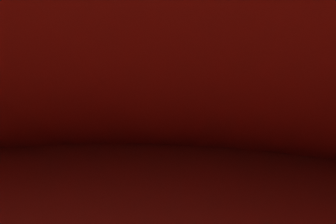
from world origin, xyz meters
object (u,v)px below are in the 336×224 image
at_px(person_walking_near, 36,114).
at_px(umbrella_farthest, 132,63).
at_px(umbrella_third, 130,69).
at_px(lounger_third_shoreside, 154,127).
at_px(beach_ball, 173,106).
at_px(lounger_farthest_shoreside, 144,107).
at_px(lounger_second_shoreside, 186,177).
at_px(umbrella_second, 142,49).

bearing_deg(person_walking_near, umbrella_farthest, 80.82).
xyz_separation_m(umbrella_third, person_walking_near, (-2.41, -0.31, -1.14)).
xyz_separation_m(lounger_third_shoreside, beach_ball, (1.32, 5.41, -0.14)).
bearing_deg(person_walking_near, lounger_farthest_shoreside, 80.98).
distance_m(lounger_third_shoreside, umbrella_farthest, 3.85).
relative_size(lounger_farthest_shoreside, person_walking_near, 0.86).
distance_m(lounger_second_shoreside, lounger_third_shoreside, 4.00).
bearing_deg(lounger_second_shoreside, umbrella_farthest, 107.39).
bearing_deg(umbrella_farthest, person_walking_near, -118.23).
height_order(umbrella_second, lounger_third_shoreside, umbrella_second).
height_order(umbrella_second, beach_ball, umbrella_second).
bearing_deg(person_walking_near, umbrella_third, 26.26).
relative_size(umbrella_second, lounger_second_shoreside, 1.81).
bearing_deg(umbrella_second, umbrella_farthest, 91.61).
height_order(umbrella_second, umbrella_third, umbrella_second).
xyz_separation_m(umbrella_second, person_walking_near, (-2.65, 3.85, -1.47)).
xyz_separation_m(lounger_second_shoreside, lounger_third_shoreside, (-0.33, 3.98, 0.02)).
height_order(person_walking_near, beach_ball, person_walking_near).
xyz_separation_m(umbrella_third, umbrella_farthest, (0.01, 4.20, 0.16)).
bearing_deg(lounger_farthest_shoreside, beach_ball, 40.43).
distance_m(lounger_second_shoreside, umbrella_third, 3.68).
relative_size(umbrella_second, person_walking_near, 1.66).
relative_size(umbrella_third, person_walking_near, 1.47).
bearing_deg(umbrella_farthest, lounger_third_shoreside, -77.88).
bearing_deg(beach_ball, person_walking_near, -123.40).
xyz_separation_m(umbrella_second, beach_ball, (1.77, 10.56, -2.33)).
bearing_deg(lounger_second_shoreside, umbrella_second, -114.64).
bearing_deg(lounger_farthest_shoreside, umbrella_third, -94.60).
xyz_separation_m(umbrella_farthest, person_walking_near, (-2.42, -4.50, -1.30)).
height_order(lounger_farthest_shoreside, beach_ball, lounger_farthest_shoreside).
xyz_separation_m(umbrella_third, lounger_third_shoreside, (0.69, 1.00, -1.87)).
distance_m(lounger_second_shoreside, lounger_farthest_shoreside, 8.17).
height_order(lounger_farthest_shoreside, person_walking_near, person_walking_near).
height_order(umbrella_third, person_walking_near, umbrella_third).
xyz_separation_m(lounger_third_shoreside, person_walking_near, (-3.11, -1.30, 0.73)).
xyz_separation_m(lounger_second_shoreside, beach_ball, (0.99, 9.39, -0.12)).
bearing_deg(umbrella_third, lounger_third_shoreside, 55.14).
relative_size(lounger_third_shoreside, beach_ball, 5.03).
bearing_deg(umbrella_farthest, beach_ball, 47.71).
distance_m(umbrella_second, beach_ball, 10.96).
bearing_deg(lounger_third_shoreside, umbrella_third, -133.08).
bearing_deg(person_walking_near, lounger_third_shoreside, 41.79).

